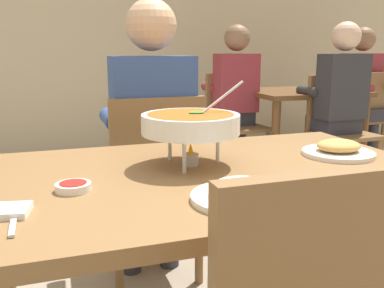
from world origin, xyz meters
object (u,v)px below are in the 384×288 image
diner_main (151,128)px  appetizer_plate (338,149)px  patron_bg_left (362,88)px  patron_bg_right (339,96)px  sauce_dish (73,187)px  chair_bg_left (362,113)px  dining_table_main (208,204)px  chair_bg_middle (232,118)px  chair_diner_main (154,179)px  curry_bowl (191,124)px  dining_table_far (300,105)px  rice_plate (241,193)px  chair_bg_right (336,124)px  patron_bg_middle (234,91)px

diner_main → appetizer_plate: 0.86m
patron_bg_left → patron_bg_right: bearing=-142.3°
sauce_dish → chair_bg_left: (2.76, 2.21, -0.25)m
dining_table_main → chair_bg_middle: bearing=64.5°
chair_diner_main → curry_bowl: 0.73m
dining_table_far → patron_bg_left: patron_bg_left is taller
rice_plate → sauce_dish: bearing=151.5°
chair_diner_main → dining_table_far: (1.73, 1.49, 0.10)m
chair_diner_main → chair_bg_right: size_ratio=1.00×
sauce_dish → patron_bg_left: size_ratio=0.07×
dining_table_main → rice_plate: 0.29m
dining_table_main → sauce_dish: sauce_dish is taller
diner_main → rice_plate: 1.01m
rice_plate → appetizer_plate: 0.59m
dining_table_main → patron_bg_middle: size_ratio=1.05×
diner_main → sauce_dish: (-0.39, -0.81, 0.01)m
rice_plate → chair_bg_left: 3.40m
dining_table_far → chair_bg_right: chair_bg_right is taller
sauce_dish → dining_table_far: (2.12, 2.26, -0.14)m
chair_bg_left → patron_bg_left: size_ratio=0.69×
patron_bg_middle → appetizer_plate: bearing=-105.3°
dining_table_main → patron_bg_right: (1.73, 1.68, 0.11)m
dining_table_main → chair_diner_main: bearing=90.0°
chair_diner_main → chair_bg_left: size_ratio=1.00×
dining_table_main → patron_bg_right: 2.41m
sauce_dish → chair_bg_right: chair_bg_right is taller
diner_main → dining_table_far: 2.27m
chair_diner_main → rice_plate: (-0.02, -0.98, 0.25)m
sauce_dish → diner_main: bearing=64.3°
curry_bowl → chair_bg_right: (1.80, 1.65, -0.36)m
dining_table_far → chair_bg_middle: 0.65m
curry_bowl → chair_bg_middle: (1.12, 2.22, -0.36)m
dining_table_far → diner_main: bearing=-139.9°
chair_bg_middle → dining_table_main: bearing=-115.5°
rice_plate → patron_bg_middle: bearing=66.3°
diner_main → appetizer_plate: size_ratio=5.46×
patron_bg_right → sauce_dish: bearing=-140.6°
diner_main → dining_table_far: diner_main is taller
chair_bg_middle → chair_bg_right: (0.67, -0.57, 0.00)m
patron_bg_left → patron_bg_right: size_ratio=1.00×
chair_bg_left → chair_bg_right: same height
sauce_dish → patron_bg_right: size_ratio=0.07×
dining_table_far → patron_bg_middle: (-0.63, 0.08, 0.13)m
dining_table_far → patron_bg_right: patron_bg_right is taller
diner_main → chair_bg_left: size_ratio=1.46×
chair_bg_middle → patron_bg_middle: size_ratio=0.69×
sauce_dish → appetizer_plate: bearing=6.7°
chair_bg_right → patron_bg_left: (0.61, 0.45, 0.24)m
curry_bowl → appetizer_plate: bearing=-4.3°
appetizer_plate → chair_bg_right: bearing=52.8°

